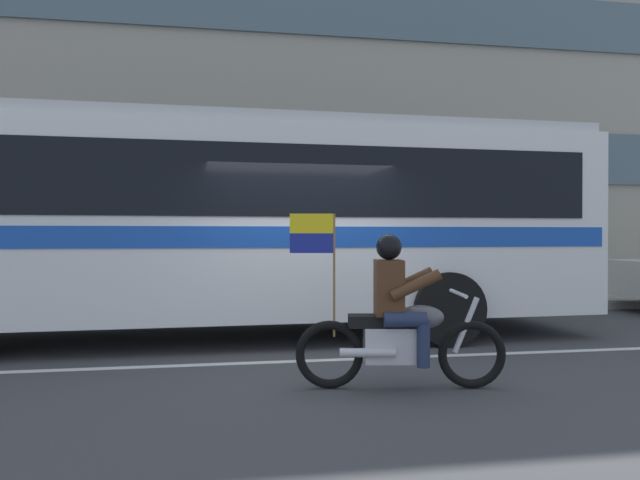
{
  "coord_description": "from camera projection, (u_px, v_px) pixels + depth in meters",
  "views": [
    {
      "loc": [
        -1.11,
        -7.73,
        1.56
      ],
      "look_at": [
        0.1,
        -0.74,
        1.5
      ],
      "focal_mm": 32.9,
      "sensor_mm": 36.0,
      "label": 1
    }
  ],
  "objects": [
    {
      "name": "sidewalk_curb",
      "position": [
        270.0,
        302.0,
        12.84
      ],
      "size": [
        28.0,
        3.8,
        0.15
      ],
      "primitive_type": "cube",
      "color": "gray",
      "rests_on": "ground_plane"
    },
    {
      "name": "office_building_facade",
      "position": [
        262.0,
        92.0,
        15.05
      ],
      "size": [
        28.0,
        0.89,
        10.46
      ],
      "color": "gray",
      "rests_on": "ground_plane"
    },
    {
      "name": "lane_center_stripe",
      "position": [
        310.0,
        361.0,
        7.23
      ],
      "size": [
        26.6,
        0.14,
        0.01
      ],
      "primitive_type": "cube",
      "color": "silver",
      "rests_on": "ground_plane"
    },
    {
      "name": "fire_hydrant",
      "position": [
        410.0,
        284.0,
        12.41
      ],
      "size": [
        0.22,
        0.3,
        0.75
      ],
      "color": "gold",
      "rests_on": "sidewalk_curb"
    },
    {
      "name": "transit_bus",
      "position": [
        227.0,
        213.0,
        8.81
      ],
      "size": [
        11.09,
        2.86,
        3.22
      ],
      "color": "white",
      "rests_on": "ground_plane"
    },
    {
      "name": "motorcycle_with_rider",
      "position": [
        398.0,
        323.0,
        5.94
      ],
      "size": [
        2.17,
        0.7,
        1.78
      ],
      "color": "black",
      "rests_on": "ground_plane"
    },
    {
      "name": "ground_plane",
      "position": [
        303.0,
        351.0,
        7.82
      ],
      "size": [
        60.0,
        60.0,
        0.0
      ],
      "primitive_type": "plane",
      "color": "#3D3D3F"
    }
  ]
}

